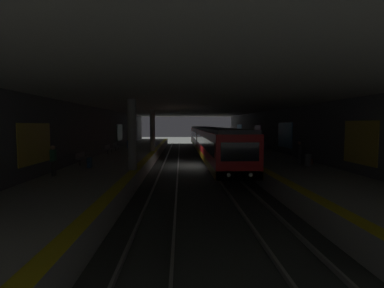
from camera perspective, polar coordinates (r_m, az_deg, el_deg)
The scene contains 22 objects.
ground_plane at distance 26.32m, azimuth 0.31°, elevation -4.59°, with size 120.00×120.00×0.00m, color #383A38.
track_left at distance 26.50m, azimuth 5.08°, elevation -4.37°, with size 60.00×1.53×0.16m.
track_right at distance 26.29m, azimuth -4.50°, elevation -4.44°, with size 60.00×1.53×0.16m.
platform_left at distance 27.34m, azimuth 14.17°, elevation -3.28°, with size 60.00×5.30×1.06m.
platform_right at distance 26.75m, azimuth -13.87°, elevation -3.44°, with size 60.00×5.30×1.06m.
wall_left at distance 28.16m, azimuth 19.89°, elevation 1.46°, with size 60.00×0.56×5.60m.
wall_right at distance 27.27m, azimuth -19.94°, elevation 1.38°, with size 60.00×0.56×5.60m.
ceiling_slab at distance 26.07m, azimuth 0.31°, elevation 8.11°, with size 60.00×19.40×0.40m.
pillar_near at distance 17.90m, azimuth -12.45°, elevation 1.90°, with size 0.56×0.56×4.55m.
pillar_far at distance 30.41m, azimuth -8.30°, elevation 2.83°, with size 0.56×0.56×4.55m.
metro_train at distance 34.09m, azimuth 3.38°, elevation 0.82°, with size 36.79×2.83×3.49m.
bench_left_mid at distance 33.31m, azimuth 14.65°, elevation -0.17°, with size 1.70×0.47×0.86m.
bench_right_near at distance 21.69m, azimuth -22.09°, elevation -2.57°, with size 1.70×0.47×0.86m.
bench_right_mid at distance 28.79m, azimuth -17.09°, elevation -0.87°, with size 1.70×0.47×0.86m.
bench_right_far at distance 31.93m, azimuth -15.62°, elevation -0.36°, with size 1.70×0.47×0.86m.
person_waiting_near at distance 17.37m, azimuth -27.12°, elevation -2.88°, with size 0.60×0.24×1.75m.
person_walking_mid at distance 24.83m, azimuth -13.16°, elevation -0.58°, with size 0.60×0.24×1.73m.
person_standing_far at distance 40.63m, azimuth 9.27°, elevation 1.22°, with size 0.60×0.23×1.68m.
person_boarding at distance 21.16m, azimuth 21.54°, elevation -1.59°, with size 0.60×0.24×1.72m.
suitcase_rolling at distance 19.81m, azimuth -20.73°, elevation -3.66°, with size 0.44×0.22×0.99m.
backpack_on_floor at distance 21.83m, azimuth 23.66°, elevation -3.43°, with size 0.30×0.20×0.40m.
trash_bin at distance 20.98m, azimuth 23.15°, elevation -3.09°, with size 0.44×0.44×0.85m.
Camera 1 is at (-25.98, 1.23, 3.99)m, focal length 25.40 mm.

